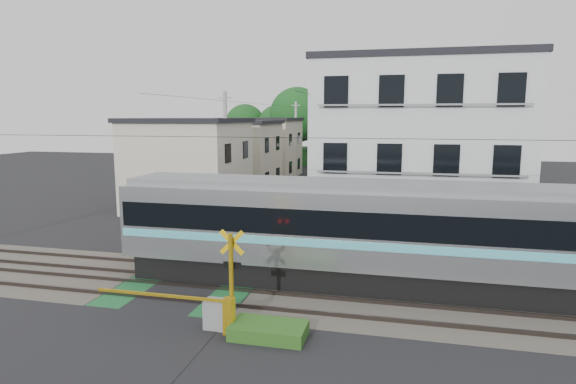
% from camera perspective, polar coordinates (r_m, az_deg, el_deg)
% --- Properties ---
extents(ground, '(120.00, 120.00, 0.00)m').
position_cam_1_polar(ground, '(19.40, -11.40, -10.48)').
color(ground, black).
extents(track_bed, '(120.00, 120.00, 0.14)m').
position_cam_1_polar(track_bed, '(19.38, -11.40, -10.38)').
color(track_bed, '#47423A').
rests_on(track_bed, ground).
extents(crossing_signal_near, '(4.74, 0.65, 3.09)m').
position_cam_1_polar(crossing_signal_near, '(15.04, -8.26, -13.33)').
color(crossing_signal_near, '#ECB70C').
rests_on(crossing_signal_near, ground).
extents(crossing_signal_far, '(4.74, 0.65, 3.09)m').
position_cam_1_polar(crossing_signal_far, '(23.43, -13.47, -5.35)').
color(crossing_signal_far, '#ECB70C').
rests_on(crossing_signal_far, ground).
extents(apartment_block, '(10.20, 8.36, 9.30)m').
position_cam_1_polar(apartment_block, '(26.12, 14.93, 4.81)').
color(apartment_block, silver).
rests_on(apartment_block, ground).
extents(houses_row, '(22.07, 31.35, 6.80)m').
position_cam_1_polar(houses_row, '(43.26, 3.33, 4.72)').
color(houses_row, beige).
rests_on(houses_row, ground).
extents(tree_hill, '(40.00, 13.21, 11.97)m').
position_cam_1_polar(tree_hill, '(65.67, 8.56, 8.22)').
color(tree_hill, '#194D1C').
rests_on(tree_hill, ground).
extents(catenary, '(60.00, 5.04, 7.00)m').
position_cam_1_polar(catenary, '(16.91, 7.05, -0.30)').
color(catenary, '#2D2D33').
rests_on(catenary, ground).
extents(utility_poles, '(7.90, 42.00, 8.00)m').
position_cam_1_polar(utility_poles, '(40.62, 0.79, 5.65)').
color(utility_poles, '#A5A5A0').
rests_on(utility_poles, ground).
extents(pedestrian, '(0.63, 0.45, 1.62)m').
position_cam_1_polar(pedestrian, '(47.06, 5.08, 2.06)').
color(pedestrian, '#30353C').
rests_on(pedestrian, ground).
extents(weed_patches, '(10.25, 8.80, 0.40)m').
position_cam_1_polar(weed_patches, '(18.61, -6.53, -10.60)').
color(weed_patches, '#2D5E1E').
rests_on(weed_patches, ground).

